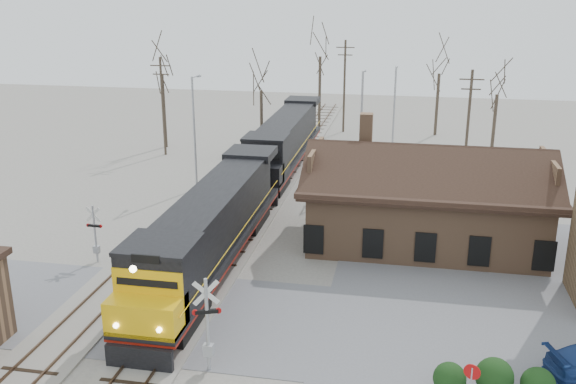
# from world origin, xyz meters

# --- Properties ---
(ground) EXTENTS (140.00, 140.00, 0.00)m
(ground) POSITION_xyz_m (0.00, 0.00, 0.00)
(ground) COLOR gray
(ground) RESTS_ON ground
(road) EXTENTS (60.00, 9.00, 0.03)m
(road) POSITION_xyz_m (0.00, 0.00, 0.01)
(road) COLOR slate
(road) RESTS_ON ground
(parking_lot) EXTENTS (22.00, 26.00, 0.03)m
(parking_lot) POSITION_xyz_m (18.00, 4.00, 0.02)
(parking_lot) COLOR slate
(parking_lot) RESTS_ON ground
(track_main) EXTENTS (3.40, 90.00, 0.24)m
(track_main) POSITION_xyz_m (0.00, 15.00, 0.07)
(track_main) COLOR gray
(track_main) RESTS_ON ground
(track_siding) EXTENTS (3.40, 90.00, 0.24)m
(track_siding) POSITION_xyz_m (-4.50, 15.00, 0.07)
(track_siding) COLOR gray
(track_siding) RESTS_ON ground
(depot) EXTENTS (15.20, 9.31, 7.90)m
(depot) POSITION_xyz_m (11.99, 12.00, 2.41)
(depot) COLOR #8A6347
(depot) RESTS_ON ground
(locomotive_lead) EXTENTS (3.22, 21.54, 4.79)m
(locomotive_lead) POSITION_xyz_m (0.00, 5.16, 2.51)
(locomotive_lead) COLOR black
(locomotive_lead) RESTS_ON ground
(locomotive_trailing) EXTENTS (3.22, 21.54, 4.53)m
(locomotive_trailing) POSITION_xyz_m (0.00, 26.98, 2.51)
(locomotive_trailing) COLOR black
(locomotive_trailing) RESTS_ON ground
(crossbuck_near) EXTENTS (1.17, 0.50, 4.27)m
(crossbuck_near) POSITION_xyz_m (2.87, -4.32, 1.99)
(crossbuck_near) COLOR #A5A8AD
(crossbuck_near) RESTS_ON ground
(crossbuck_far) EXTENTS (1.01, 0.26, 3.53)m
(crossbuck_far) POSITION_xyz_m (-7.04, 5.25, 1.69)
(crossbuck_far) COLOR #A5A8AD
(crossbuck_far) RESTS_ON ground
(do_not_enter_sign) EXTENTS (0.62, 0.25, 2.16)m
(do_not_enter_sign) POSITION_xyz_m (13.51, -5.29, 1.51)
(do_not_enter_sign) COLOR #A5A8AD
(do_not_enter_sign) RESTS_ON ground
(hedge_a) EXTENTS (1.32, 1.32, 1.32)m
(hedge_a) POSITION_xyz_m (12.83, -4.08, 0.66)
(hedge_a) COLOR black
(hedge_a) RESTS_ON ground
(hedge_b) EXTENTS (1.53, 1.53, 1.53)m
(hedge_b) POSITION_xyz_m (14.58, -3.75, 0.76)
(hedge_b) COLOR black
(hedge_b) RESTS_ON ground
(hedge_c) EXTENTS (1.35, 1.35, 1.35)m
(hedge_c) POSITION_xyz_m (16.23, -3.86, 0.68)
(hedge_c) COLOR black
(hedge_c) RESTS_ON ground
(streetlight_a) EXTENTS (0.25, 2.04, 9.02)m
(streetlight_a) POSITION_xyz_m (-5.84, 20.24, 5.05)
(streetlight_a) COLOR #A5A8AD
(streetlight_a) RESTS_ON ground
(streetlight_b) EXTENTS (0.25, 2.04, 9.29)m
(streetlight_b) POSITION_xyz_m (6.93, 23.88, 5.18)
(streetlight_b) COLOR #A5A8AD
(streetlight_b) RESTS_ON ground
(streetlight_c) EXTENTS (0.25, 2.04, 8.44)m
(streetlight_c) POSITION_xyz_m (9.24, 34.51, 4.75)
(streetlight_c) COLOR #A5A8AD
(streetlight_c) RESTS_ON ground
(utility_pole_a) EXTENTS (2.00, 0.24, 9.34)m
(utility_pole_a) POSITION_xyz_m (-12.40, 30.19, 4.89)
(utility_pole_a) COLOR #382D23
(utility_pole_a) RESTS_ON ground
(utility_pole_b) EXTENTS (2.00, 0.24, 10.09)m
(utility_pole_b) POSITION_xyz_m (3.49, 43.68, 5.27)
(utility_pole_b) COLOR #382D23
(utility_pole_b) RESTS_ON ground
(utility_pole_c) EXTENTS (2.00, 0.24, 9.11)m
(utility_pole_c) POSITION_xyz_m (15.56, 27.83, 4.77)
(utility_pole_c) COLOR #382D23
(utility_pole_c) RESTS_ON ground
(tree_a) EXTENTS (4.92, 4.92, 12.06)m
(tree_a) POSITION_xyz_m (-13.46, 33.12, 8.59)
(tree_a) COLOR #382D23
(tree_a) RESTS_ON ground
(tree_b) EXTENTS (3.68, 3.68, 9.01)m
(tree_b) POSITION_xyz_m (-4.24, 36.43, 6.40)
(tree_b) COLOR #382D23
(tree_b) RESTS_ON ground
(tree_c) EXTENTS (5.40, 5.40, 13.22)m
(tree_c) POSITION_xyz_m (0.51, 45.40, 9.42)
(tree_c) COLOR #382D23
(tree_c) RESTS_ON ground
(tree_d) EXTENTS (4.47, 4.47, 10.95)m
(tree_d) POSITION_xyz_m (13.59, 43.88, 7.80)
(tree_d) COLOR #382D23
(tree_d) RESTS_ON ground
(tree_e) EXTENTS (4.02, 4.02, 9.84)m
(tree_e) POSITION_xyz_m (18.60, 35.02, 7.00)
(tree_e) COLOR #382D23
(tree_e) RESTS_ON ground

